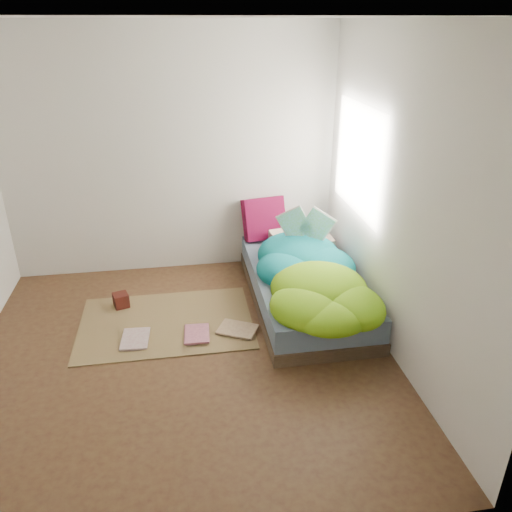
{
  "coord_description": "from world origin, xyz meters",
  "views": [
    {
      "loc": [
        0.05,
        -3.5,
        2.59
      ],
      "look_at": [
        0.74,
        0.75,
        0.54
      ],
      "focal_mm": 35.0,
      "sensor_mm": 36.0,
      "label": 1
    }
  ],
  "objects": [
    {
      "name": "bed",
      "position": [
        1.22,
        0.72,
        0.17
      ],
      "size": [
        1.0,
        2.0,
        0.34
      ],
      "color": "#31281B",
      "rests_on": "ground"
    },
    {
      "name": "pillow_floral",
      "position": [
        1.33,
        1.32,
        0.41
      ],
      "size": [
        0.68,
        0.49,
        0.14
      ],
      "primitive_type": "cube",
      "rotation": [
        0.0,
        0.0,
        0.18
      ],
      "color": "beige",
      "rests_on": "bed"
    },
    {
      "name": "ground",
      "position": [
        0.0,
        0.0,
        0.0
      ],
      "size": [
        3.5,
        3.5,
        0.0
      ],
      "primitive_type": "cube",
      "color": "#432519",
      "rests_on": "ground"
    },
    {
      "name": "pillow_magenta",
      "position": [
        0.97,
        1.63,
        0.57
      ],
      "size": [
        0.48,
        0.23,
        0.46
      ],
      "primitive_type": "cube",
      "rotation": [
        0.0,
        0.0,
        0.19
      ],
      "color": "#490425",
      "rests_on": "bed"
    },
    {
      "name": "floor_book_b",
      "position": [
        0.01,
        0.29,
        0.03
      ],
      "size": [
        0.24,
        0.31,
        0.03
      ],
      "primitive_type": "imported",
      "rotation": [
        0.0,
        0.0,
        -0.05
      ],
      "color": "#C77287",
      "rests_on": "rug"
    },
    {
      "name": "open_book",
      "position": [
        1.29,
        1.0,
        0.82
      ],
      "size": [
        0.48,
        0.26,
        0.29
      ],
      "primitive_type": null,
      "rotation": [
        0.0,
        0.0,
        -0.35
      ],
      "color": "#3B902F",
      "rests_on": "duvet"
    },
    {
      "name": "rug",
      "position": [
        -0.15,
        0.55,
        0.01
      ],
      "size": [
        1.6,
        1.1,
        0.01
      ],
      "primitive_type": "cube",
      "color": "brown",
      "rests_on": "ground"
    },
    {
      "name": "duvet",
      "position": [
        1.22,
        0.5,
        0.51
      ],
      "size": [
        0.96,
        1.84,
        0.34
      ],
      "primitive_type": null,
      "color": "#076370",
      "rests_on": "bed"
    },
    {
      "name": "floor_book_c",
      "position": [
        0.44,
        0.19,
        0.02
      ],
      "size": [
        0.41,
        0.38,
        0.03
      ],
      "primitive_type": "imported",
      "rotation": [
        0.0,
        0.0,
        1.09
      ],
      "color": "tan",
      "rests_on": "rug"
    },
    {
      "name": "room_walls",
      "position": [
        0.01,
        0.01,
        1.63
      ],
      "size": [
        3.54,
        3.54,
        2.62
      ],
      "color": "silver",
      "rests_on": "ground"
    },
    {
      "name": "wooden_box",
      "position": [
        -0.59,
        0.91,
        0.08
      ],
      "size": [
        0.17,
        0.17,
        0.14
      ],
      "primitive_type": "cube",
      "rotation": [
        0.0,
        0.0,
        0.32
      ],
      "color": "black",
      "rests_on": "rug"
    },
    {
      "name": "floor_book_a",
      "position": [
        -0.54,
        0.3,
        0.02
      ],
      "size": [
        0.26,
        0.34,
        0.02
      ],
      "primitive_type": "imported",
      "rotation": [
        0.0,
        0.0,
        -0.06
      ],
      "color": "beige",
      "rests_on": "rug"
    }
  ]
}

